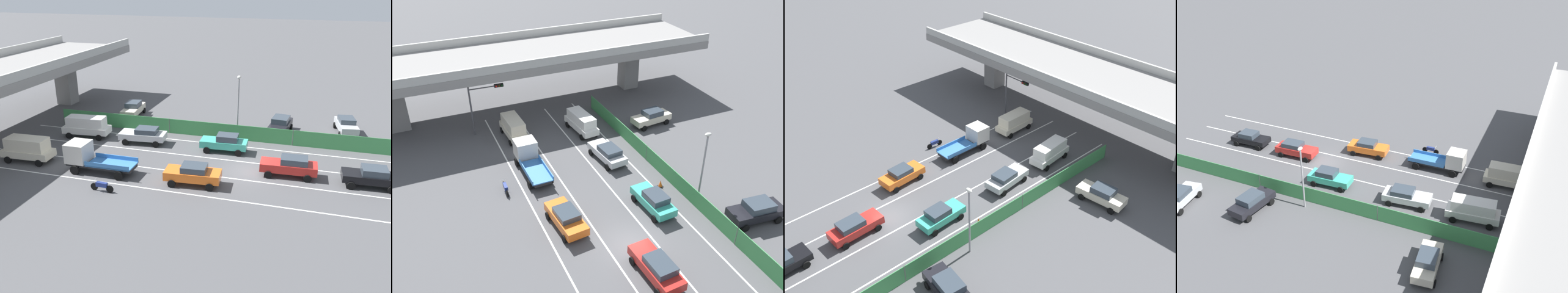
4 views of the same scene
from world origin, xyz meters
The scene contains 20 objects.
ground_plane centered at (0.00, 0.00, 0.00)m, with size 300.00×300.00×0.00m, color #4C4C4F.
lane_line_left_edge centered at (-5.37, 3.21, 0.00)m, with size 0.14×42.42×0.01m, color silver.
lane_line_mid_left centered at (-1.79, 3.21, 0.00)m, with size 0.14×42.42×0.01m, color silver.
lane_line_mid_right centered at (1.79, 3.21, 0.00)m, with size 0.14×42.42×0.01m, color silver.
lane_line_right_edge centered at (5.37, 3.21, 0.00)m, with size 0.14×42.42×0.01m, color silver.
elevated_overpass centered at (0.00, 26.42, 5.96)m, with size 44.52×11.03×7.58m.
green_fence centered at (7.09, 3.21, 0.79)m, with size 0.10×38.52×1.59m.
car_sedan_red centered at (0.04, -3.44, 0.94)m, with size 2.09×4.68×1.71m.
car_taxi_teal centered at (3.69, 2.86, 0.93)m, with size 2.11×4.45×1.72m.
car_taxi_orange centered at (-3.64, 3.79, 0.93)m, with size 2.29×4.57×1.67m.
car_van_cream centered at (-3.40, 19.27, 1.25)m, with size 2.17×4.62×2.22m.
car_van_white centered at (3.60, 17.43, 1.23)m, with size 2.30×4.93×2.17m.
car_sedan_silver centered at (3.59, 11.07, 0.90)m, with size 2.41×4.71×1.60m.
flatbed_truck_blue centered at (-3.74, 12.92, 1.29)m, with size 2.25×5.90×2.52m.
motorcycle centered at (-6.79, 10.17, 0.46)m, with size 0.60×1.95×0.93m.
parked_sedan_dark centered at (10.42, -1.65, 0.96)m, with size 4.65×2.45×1.74m.
parked_sedan_cream centered at (11.38, 15.72, 0.96)m, with size 4.65×2.32×1.75m.
traffic_light centered at (-5.85, 21.50, 3.91)m, with size 3.69×0.43×5.50m.
street_lamp centered at (7.98, 2.51, 3.95)m, with size 0.60×0.36×6.42m.
traffic_cone centered at (5.96, 5.29, 0.30)m, with size 0.47×0.47×0.65m.
Camera 3 is at (29.09, -15.42, 27.58)m, focal length 42.79 mm.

